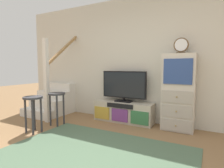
{
  "coord_description": "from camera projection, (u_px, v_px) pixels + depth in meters",
  "views": [
    {
      "loc": [
        1.35,
        -1.4,
        1.2
      ],
      "look_at": [
        -0.43,
        1.91,
        0.85
      ],
      "focal_mm": 29.56,
      "sensor_mm": 36.0,
      "label": 1
    }
  ],
  "objects": [
    {
      "name": "media_console",
      "position": [
        123.0,
        112.0,
        4.02
      ],
      "size": [
        1.31,
        0.38,
        0.44
      ],
      "color": "#BCB29E",
      "rests_on": "ground_plane"
    },
    {
      "name": "staircase",
      "position": [
        58.0,
        98.0,
        4.93
      ],
      "size": [
        1.0,
        1.36,
        2.2
      ],
      "color": "silver",
      "rests_on": "ground_plane"
    },
    {
      "name": "back_wall",
      "position": [
        141.0,
        60.0,
        4.01
      ],
      "size": [
        6.4,
        0.12,
        2.7
      ],
      "primitive_type": "cube",
      "color": "beige",
      "rests_on": "ground_plane"
    },
    {
      "name": "area_rug",
      "position": [
        94.0,
        155.0,
        2.5
      ],
      "size": [
        2.6,
        1.8,
        0.01
      ],
      "primitive_type": "cube",
      "color": "#4C664C",
      "rests_on": "ground_plane"
    },
    {
      "name": "bar_stool_near",
      "position": [
        33.0,
        106.0,
        3.33
      ],
      "size": [
        0.34,
        0.34,
        0.66
      ],
      "color": "#333338",
      "rests_on": "ground_plane"
    },
    {
      "name": "television",
      "position": [
        124.0,
        86.0,
        3.99
      ],
      "size": [
        1.0,
        0.22,
        0.66
      ],
      "color": "black",
      "rests_on": "media_console"
    },
    {
      "name": "desk_clock",
      "position": [
        181.0,
        46.0,
        3.35
      ],
      "size": [
        0.26,
        0.08,
        0.28
      ],
      "color": "#4C3823",
      "rests_on": "side_cabinet"
    },
    {
      "name": "bar_stool_far",
      "position": [
        57.0,
        101.0,
        3.76
      ],
      "size": [
        0.34,
        0.34,
        0.67
      ],
      "color": "#333338",
      "rests_on": "ground_plane"
    },
    {
      "name": "side_cabinet",
      "position": [
        178.0,
        93.0,
        3.45
      ],
      "size": [
        0.58,
        0.38,
        1.44
      ],
      "color": "beige",
      "rests_on": "ground_plane"
    }
  ]
}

